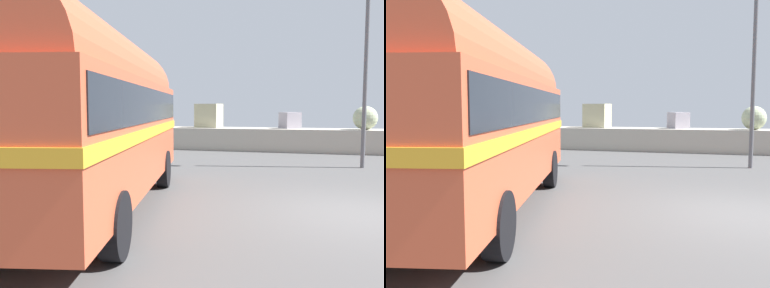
{
  "view_description": "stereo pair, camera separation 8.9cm",
  "coord_description": "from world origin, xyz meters",
  "views": [
    {
      "loc": [
        -1.17,
        -8.43,
        2.11
      ],
      "look_at": [
        -3.54,
        0.37,
        1.29
      ],
      "focal_mm": 38.41,
      "sensor_mm": 36.0,
      "label": 1
    },
    {
      "loc": [
        -1.08,
        -8.41,
        2.11
      ],
      "look_at": [
        -3.54,
        0.37,
        1.29
      ],
      "focal_mm": 38.41,
      "sensor_mm": 36.0,
      "label": 2
    }
  ],
  "objects": [
    {
      "name": "lamp_post",
      "position": [
        0.75,
        6.71,
        3.8
      ],
      "size": [
        1.24,
        0.43,
        6.77
      ],
      "color": "#5B5B60",
      "rests_on": "ground"
    },
    {
      "name": "ground",
      "position": [
        0.0,
        0.0,
        0.01
      ],
      "size": [
        32.0,
        26.0,
        0.02
      ],
      "color": "#484747"
    },
    {
      "name": "vintage_coach",
      "position": [
        -5.22,
        -1.09,
        2.05
      ],
      "size": [
        4.13,
        8.89,
        3.7
      ],
      "rotation": [
        0.0,
        0.0,
        0.21
      ],
      "color": "black",
      "rests_on": "ground"
    },
    {
      "name": "breakwater",
      "position": [
        -0.15,
        11.81,
        0.7
      ],
      "size": [
        31.36,
        2.21,
        2.33
      ],
      "color": "#B0A89B",
      "rests_on": "ground"
    }
  ]
}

